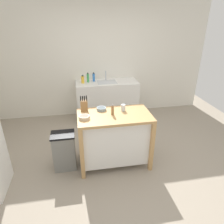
{
  "coord_description": "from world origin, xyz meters",
  "views": [
    {
      "loc": [
        -0.62,
        -2.72,
        2.25
      ],
      "look_at": [
        -0.08,
        0.25,
        0.84
      ],
      "focal_mm": 32.93,
      "sensor_mm": 36.0,
      "label": 1
    }
  ],
  "objects": [
    {
      "name": "pepper_grinder",
      "position": [
        -0.11,
        0.05,
        0.97
      ],
      "size": [
        0.04,
        0.04,
        0.17
      ],
      "color": "#9E7042",
      "rests_on": "kitchen_island"
    },
    {
      "name": "trash_bin",
      "position": [
        -0.89,
        0.05,
        0.32
      ],
      "size": [
        0.36,
        0.28,
        0.63
      ],
      "color": "slate",
      "rests_on": "ground"
    },
    {
      "name": "wall_back",
      "position": [
        0.0,
        2.14,
        1.3
      ],
      "size": [
        5.1,
        0.1,
        2.6
      ],
      "primitive_type": "cube",
      "color": "silver",
      "rests_on": "ground"
    },
    {
      "name": "ground_plane",
      "position": [
        0.0,
        0.0,
        0.0
      ],
      "size": [
        6.1,
        6.1,
        0.0
      ],
      "primitive_type": "plane",
      "color": "gray",
      "rests_on": "ground"
    },
    {
      "name": "bottle_spray_cleaner",
      "position": [
        -0.47,
        1.78,
        0.97
      ],
      "size": [
        0.07,
        0.07,
        0.18
      ],
      "color": "yellow",
      "rests_on": "sink_counter"
    },
    {
      "name": "bowl_ceramic_small",
      "position": [
        -0.54,
        -0.01,
        0.92
      ],
      "size": [
        0.16,
        0.16,
        0.05
      ],
      "color": "beige",
      "rests_on": "kitchen_island"
    },
    {
      "name": "bowl_ceramic_wide",
      "position": [
        -0.26,
        0.24,
        0.92
      ],
      "size": [
        0.15,
        0.15,
        0.05
      ],
      "color": "gray",
      "rests_on": "kitchen_island"
    },
    {
      "name": "knife_block",
      "position": [
        -0.53,
        0.27,
        0.98
      ],
      "size": [
        0.11,
        0.09,
        0.25
      ],
      "color": "#9E7042",
      "rests_on": "kitchen_island"
    },
    {
      "name": "sink_faucet",
      "position": [
        0.07,
        1.93,
        1.0
      ],
      "size": [
        0.02,
        0.02,
        0.22
      ],
      "color": "#B7BCC1",
      "rests_on": "sink_counter"
    },
    {
      "name": "sink_counter",
      "position": [
        0.07,
        1.79,
        0.45
      ],
      "size": [
        1.42,
        0.6,
        0.89
      ],
      "color": "white",
      "rests_on": "ground"
    },
    {
      "name": "drinking_cup",
      "position": [
        0.08,
        0.16,
        0.94
      ],
      "size": [
        0.07,
        0.07,
        0.1
      ],
      "color": "silver",
      "rests_on": "kitchen_island"
    },
    {
      "name": "bottle_dish_soap",
      "position": [
        -0.22,
        1.89,
        0.98
      ],
      "size": [
        0.06,
        0.06,
        0.2
      ],
      "color": "blue",
      "rests_on": "sink_counter"
    },
    {
      "name": "kitchen_island",
      "position": [
        -0.08,
        0.05,
        0.5
      ],
      "size": [
        1.13,
        0.65,
        0.89
      ],
      "color": "tan",
      "rests_on": "ground"
    },
    {
      "name": "bottle_hand_soap",
      "position": [
        -0.35,
        1.84,
        0.99
      ],
      "size": [
        0.05,
        0.05,
        0.22
      ],
      "color": "green",
      "rests_on": "sink_counter"
    }
  ]
}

